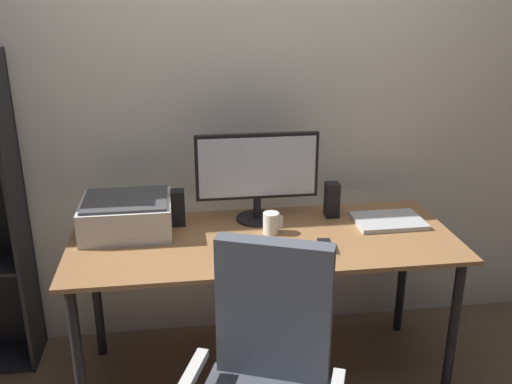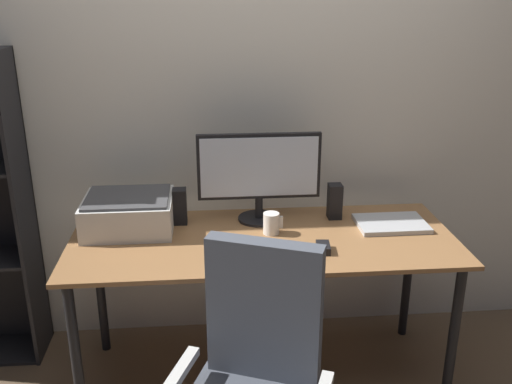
# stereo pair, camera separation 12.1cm
# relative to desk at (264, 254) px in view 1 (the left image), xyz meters

# --- Properties ---
(ground_plane) EXTENTS (12.00, 12.00, 0.00)m
(ground_plane) POSITION_rel_desk_xyz_m (0.00, 0.00, -0.66)
(ground_plane) COLOR brown
(back_wall) EXTENTS (6.40, 0.10, 2.60)m
(back_wall) POSITION_rel_desk_xyz_m (0.00, 0.52, 0.64)
(back_wall) COLOR silver
(back_wall) RESTS_ON ground
(desk) EXTENTS (1.72, 0.70, 0.74)m
(desk) POSITION_rel_desk_xyz_m (0.00, 0.00, 0.00)
(desk) COLOR olive
(desk) RESTS_ON ground
(monitor) EXTENTS (0.58, 0.20, 0.42)m
(monitor) POSITION_rel_desk_xyz_m (-0.00, 0.21, 0.32)
(monitor) COLOR black
(monitor) RESTS_ON desk
(keyboard) EXTENTS (0.29, 0.11, 0.02)m
(keyboard) POSITION_rel_desk_xyz_m (-0.01, -0.18, 0.09)
(keyboard) COLOR silver
(keyboard) RESTS_ON desk
(mouse) EXTENTS (0.07, 0.10, 0.03)m
(mouse) POSITION_rel_desk_xyz_m (0.24, -0.16, 0.10)
(mouse) COLOR black
(mouse) RESTS_ON desk
(coffee_mug) EXTENTS (0.09, 0.07, 0.10)m
(coffee_mug) POSITION_rel_desk_xyz_m (0.04, 0.05, 0.13)
(coffee_mug) COLOR white
(coffee_mug) RESTS_ON desk
(laptop) EXTENTS (0.32, 0.23, 0.02)m
(laptop) POSITION_rel_desk_xyz_m (0.61, 0.08, 0.09)
(laptop) COLOR #B7BABC
(laptop) RESTS_ON desk
(speaker_left) EXTENTS (0.06, 0.07, 0.17)m
(speaker_left) POSITION_rel_desk_xyz_m (-0.37, 0.20, 0.16)
(speaker_left) COLOR black
(speaker_left) RESTS_ON desk
(speaker_right) EXTENTS (0.06, 0.07, 0.17)m
(speaker_right) POSITION_rel_desk_xyz_m (0.36, 0.20, 0.16)
(speaker_right) COLOR black
(speaker_right) RESTS_ON desk
(printer) EXTENTS (0.40, 0.34, 0.16)m
(printer) POSITION_rel_desk_xyz_m (-0.60, 0.15, 0.16)
(printer) COLOR silver
(printer) RESTS_ON desk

